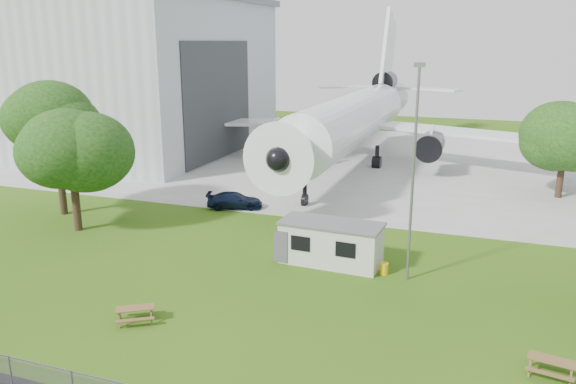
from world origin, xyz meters
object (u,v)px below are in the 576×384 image
(airliner, at_px, (355,117))
(site_cabin, at_px, (331,243))
(picnic_east, at_px, (550,376))
(picnic_west, at_px, (136,322))
(hangar, at_px, (81,72))

(airliner, xyz_separation_m, site_cabin, (5.44, -28.81, -3.96))
(picnic_east, bearing_deg, airliner, 124.79)
(airliner, relative_size, site_cabin, 7.01)
(site_cabin, relative_size, picnic_east, 3.79)
(airliner, bearing_deg, picnic_east, -65.49)
(site_cabin, relative_size, picnic_west, 3.79)
(picnic_west, distance_m, picnic_east, 18.62)
(picnic_west, bearing_deg, airliner, 55.73)
(airliner, xyz_separation_m, picnic_east, (17.08, -37.45, -5.27))
(airliner, relative_size, picnic_west, 26.52)
(site_cabin, bearing_deg, airliner, 100.69)
(airliner, bearing_deg, hangar, 179.78)
(site_cabin, distance_m, picnic_west, 12.59)
(hangar, xyz_separation_m, picnic_west, (34.52, -39.41, -9.41))
(site_cabin, bearing_deg, picnic_east, -36.57)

